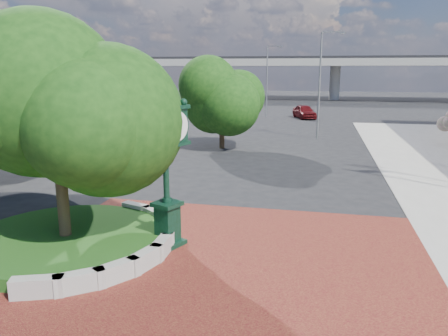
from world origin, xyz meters
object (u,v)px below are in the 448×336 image
(post_clock, at_px, (166,158))
(parked_car, at_px, (304,112))
(street_lamp_near, at_px, (322,77))
(street_lamp_far, at_px, (269,76))

(post_clock, bearing_deg, parked_car, 85.69)
(post_clock, xyz_separation_m, parked_car, (2.83, 37.58, -2.06))
(street_lamp_near, height_order, street_lamp_far, street_lamp_near)
(post_clock, relative_size, street_lamp_far, 0.64)
(post_clock, relative_size, street_lamp_near, 0.62)
(post_clock, bearing_deg, street_lamp_near, 78.82)
(parked_car, distance_m, street_lamp_near, 15.08)
(post_clock, bearing_deg, street_lamp_far, 92.09)
(post_clock, height_order, street_lamp_far, street_lamp_far)
(street_lamp_far, bearing_deg, parked_car, -14.84)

